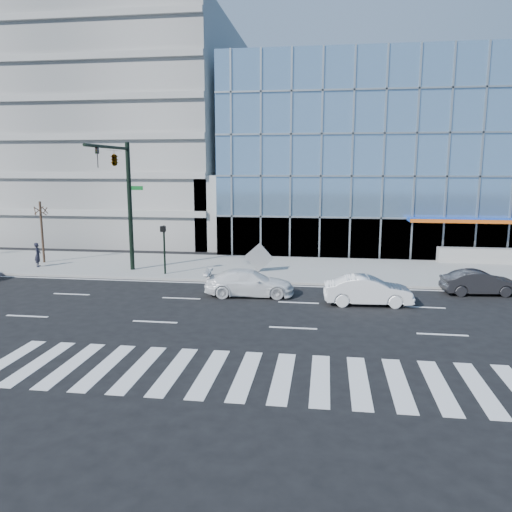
# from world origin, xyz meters

# --- Properties ---
(ground) EXTENTS (160.00, 160.00, 0.00)m
(ground) POSITION_xyz_m (0.00, 0.00, 0.00)
(ground) COLOR black
(ground) RESTS_ON ground
(sidewalk) EXTENTS (120.00, 8.00, 0.15)m
(sidewalk) POSITION_xyz_m (0.00, 8.00, 0.07)
(sidewalk) COLOR gray
(sidewalk) RESTS_ON ground
(theatre_building) EXTENTS (42.00, 26.00, 15.00)m
(theatre_building) POSITION_xyz_m (14.00, 26.00, 7.50)
(theatre_building) COLOR #7299BF
(theatre_building) RESTS_ON ground
(parking_garage) EXTENTS (24.00, 24.00, 20.00)m
(parking_garage) POSITION_xyz_m (-20.00, 26.00, 10.00)
(parking_garage) COLOR gray
(parking_garage) RESTS_ON ground
(ramp_block) EXTENTS (6.00, 8.00, 6.00)m
(ramp_block) POSITION_xyz_m (-6.00, 18.00, 3.00)
(ramp_block) COLOR gray
(ramp_block) RESTS_ON ground
(tower_backdrop) EXTENTS (14.00, 14.00, 48.00)m
(tower_backdrop) POSITION_xyz_m (-30.00, 70.00, 24.00)
(tower_backdrop) COLOR gray
(tower_backdrop) RESTS_ON ground
(traffic_signal) EXTENTS (1.14, 5.74, 8.00)m
(traffic_signal) POSITION_xyz_m (-11.00, 4.57, 6.16)
(traffic_signal) COLOR black
(traffic_signal) RESTS_ON sidewalk
(ped_signal_post) EXTENTS (0.30, 0.33, 3.00)m
(ped_signal_post) POSITION_xyz_m (-8.50, 4.94, 2.14)
(ped_signal_post) COLOR black
(ped_signal_post) RESTS_ON sidewalk
(street_tree_near) EXTENTS (1.10, 1.10, 4.23)m
(street_tree_near) POSITION_xyz_m (-18.00, 7.50, 3.78)
(street_tree_near) COLOR #332319
(street_tree_near) RESTS_ON sidewalk
(white_suv) EXTENTS (4.79, 2.28, 1.35)m
(white_suv) POSITION_xyz_m (-2.64, 1.09, 0.67)
(white_suv) COLOR white
(white_suv) RESTS_ON ground
(white_sedan) EXTENTS (4.32, 1.72, 1.40)m
(white_sedan) POSITION_xyz_m (3.36, 0.18, 0.70)
(white_sedan) COLOR white
(white_sedan) RESTS_ON ground
(dark_sedan) EXTENTS (3.99, 1.75, 1.27)m
(dark_sedan) POSITION_xyz_m (9.36, 3.00, 0.64)
(dark_sedan) COLOR black
(dark_sedan) RESTS_ON ground
(pedestrian) EXTENTS (0.54, 0.67, 1.60)m
(pedestrian) POSITION_xyz_m (-17.52, 6.01, 0.95)
(pedestrian) COLOR black
(pedestrian) RESTS_ON sidewalk
(tilted_panel) EXTENTS (1.84, 0.16, 1.83)m
(tilted_panel) POSITION_xyz_m (-2.85, 6.42, 1.07)
(tilted_panel) COLOR gray
(tilted_panel) RESTS_ON sidewalk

